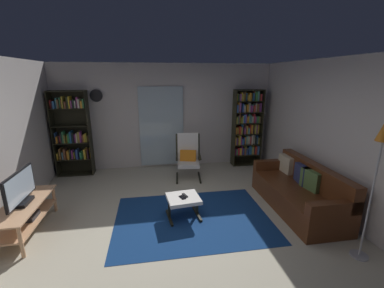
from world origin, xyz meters
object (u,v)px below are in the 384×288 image
(floor_lamp_by_sofa, at_px, (380,152))
(ottoman, at_px, (183,200))
(leather_sofa, at_px, (299,192))
(bookshelf_near_tv, at_px, (72,133))
(lounge_armchair, at_px, (188,155))
(bookshelf_near_sofa, at_px, (247,126))
(tv_remote, at_px, (185,195))
(television, at_px, (20,189))
(cell_phone, at_px, (182,197))
(tv_stand, at_px, (25,213))
(wall_clock, at_px, (96,96))

(floor_lamp_by_sofa, bearing_deg, ottoman, 148.69)
(leather_sofa, bearing_deg, bookshelf_near_tv, 152.00)
(leather_sofa, distance_m, lounge_armchair, 2.46)
(bookshelf_near_sofa, bearing_deg, ottoman, -130.11)
(lounge_armchair, xyz_separation_m, tv_remote, (-0.30, -1.67, -0.16))
(bookshelf_near_tv, height_order, floor_lamp_by_sofa, bookshelf_near_tv)
(leather_sofa, xyz_separation_m, ottoman, (-2.08, 0.01, -0.00))
(ottoman, bearing_deg, bookshelf_near_sofa, 49.89)
(television, height_order, cell_phone, television)
(tv_stand, distance_m, cell_phone, 2.38)
(bookshelf_near_tv, xyz_separation_m, bookshelf_near_sofa, (4.26, 0.01, 0.01))
(bookshelf_near_sofa, height_order, floor_lamp_by_sofa, bookshelf_near_sofa)
(bookshelf_near_sofa, distance_m, cell_phone, 3.15)
(leather_sofa, xyz_separation_m, wall_clock, (-3.80, 2.53, 1.55))
(cell_phone, bearing_deg, bookshelf_near_sofa, 28.97)
(television, relative_size, cell_phone, 5.81)
(bookshelf_near_tv, height_order, wall_clock, wall_clock)
(lounge_armchair, distance_m, wall_clock, 2.57)
(floor_lamp_by_sofa, bearing_deg, bookshelf_near_sofa, 93.15)
(bookshelf_near_sofa, relative_size, wall_clock, 6.79)
(television, height_order, bookshelf_near_tv, bookshelf_near_tv)
(bookshelf_near_tv, height_order, leather_sofa, bookshelf_near_tv)
(bookshelf_near_sofa, relative_size, leather_sofa, 1.00)
(floor_lamp_by_sofa, bearing_deg, tv_stand, 164.28)
(bookshelf_near_sofa, height_order, tv_remote, bookshelf_near_sofa)
(tv_remote, xyz_separation_m, floor_lamp_by_sofa, (2.13, -1.35, 1.06))
(lounge_armchair, xyz_separation_m, ottoman, (-0.33, -1.71, -0.23))
(bookshelf_near_tv, height_order, lounge_armchair, bookshelf_near_tv)
(television, relative_size, leather_sofa, 0.41)
(bookshelf_near_sofa, height_order, leather_sofa, bookshelf_near_sofa)
(ottoman, distance_m, floor_lamp_by_sofa, 2.78)
(cell_phone, xyz_separation_m, wall_clock, (-1.71, 2.54, 1.48))
(television, height_order, ottoman, television)
(bookshelf_near_sofa, distance_m, wall_clock, 3.78)
(tv_remote, bearing_deg, floor_lamp_by_sofa, -53.52)
(cell_phone, bearing_deg, tv_stand, 159.28)
(bookshelf_near_tv, distance_m, bookshelf_near_sofa, 4.26)
(tv_stand, relative_size, leather_sofa, 0.66)
(television, height_order, tv_remote, television)
(wall_clock, bearing_deg, ottoman, -55.62)
(lounge_armchair, bearing_deg, television, -147.34)
(lounge_armchair, distance_m, ottoman, 1.76)
(ottoman, xyz_separation_m, floor_lamp_by_sofa, (2.17, -1.32, 1.14))
(bookshelf_near_tv, bearing_deg, bookshelf_near_sofa, 0.19)
(wall_clock, bearing_deg, leather_sofa, -33.60)
(ottoman, bearing_deg, television, -179.14)
(leather_sofa, relative_size, floor_lamp_by_sofa, 1.06)
(tv_remote, distance_m, cell_phone, 0.08)
(tv_stand, relative_size, cell_phone, 9.20)
(lounge_armchair, height_order, tv_remote, lounge_armchair)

